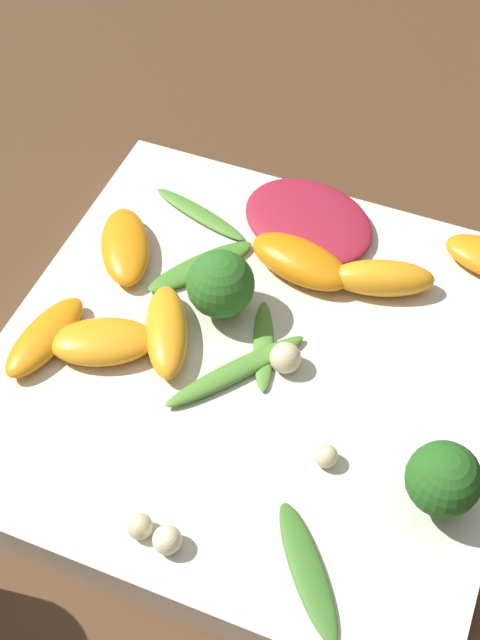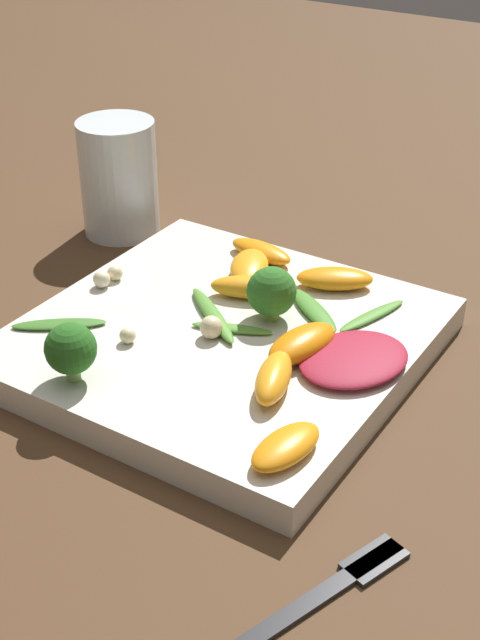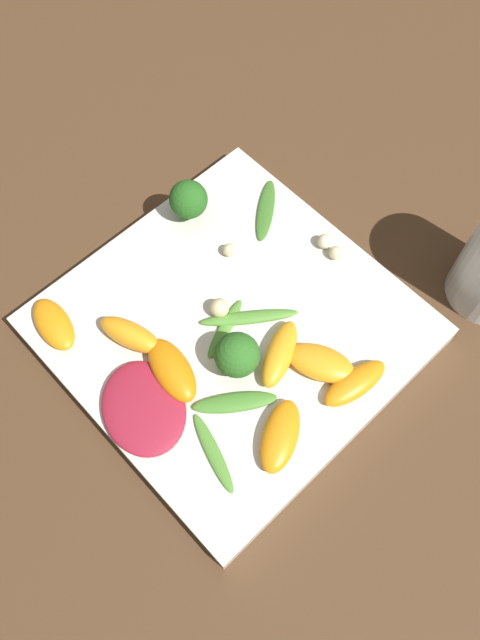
{
  "view_description": "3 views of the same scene",
  "coord_description": "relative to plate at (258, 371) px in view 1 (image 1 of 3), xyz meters",
  "views": [
    {
      "loc": [
        0.1,
        -0.28,
        0.44
      ],
      "look_at": [
        -0.02,
        0.01,
        0.04
      ],
      "focal_mm": 50.0,
      "sensor_mm": 36.0,
      "label": 1
    },
    {
      "loc": [
        0.5,
        0.33,
        0.4
      ],
      "look_at": [
        0.0,
        0.02,
        0.04
      ],
      "focal_mm": 50.0,
      "sensor_mm": 36.0,
      "label": 2
    },
    {
      "loc": [
        -0.18,
        0.16,
        0.54
      ],
      "look_at": [
        -0.01,
        -0.0,
        0.04
      ],
      "focal_mm": 35.0,
      "sensor_mm": 36.0,
      "label": 3
    }
  ],
  "objects": [
    {
      "name": "radicchio_leaf_0",
      "position": [
        -0.01,
        0.11,
        0.02
      ],
      "size": [
        0.11,
        0.1,
        0.01
      ],
      "color": "maroon",
      "rests_on": "plate"
    },
    {
      "name": "orange_segment_6",
      "position": [
        -0.0,
        0.07,
        0.02
      ],
      "size": [
        0.07,
        0.04,
        0.02
      ],
      "color": "orange",
      "rests_on": "plate"
    },
    {
      "name": "plate",
      "position": [
        0.0,
        0.0,
        0.0
      ],
      "size": [
        0.29,
        0.29,
        0.03
      ],
      "color": "silver",
      "rests_on": "ground_plane"
    },
    {
      "name": "orange_segment_2",
      "position": [
        -0.12,
        -0.04,
        0.02
      ],
      "size": [
        0.03,
        0.07,
        0.01
      ],
      "color": "orange",
      "rests_on": "plate"
    },
    {
      "name": "orange_segment_3",
      "position": [
        -0.11,
        0.04,
        0.02
      ],
      "size": [
        0.06,
        0.07,
        0.02
      ],
      "color": "orange",
      "rests_on": "plate"
    },
    {
      "name": "broccoli_floret_0",
      "position": [
        0.12,
        -0.05,
        0.04
      ],
      "size": [
        0.04,
        0.04,
        0.05
      ],
      "color": "#84AD5B",
      "rests_on": "plate"
    },
    {
      "name": "arugula_sprig_4",
      "position": [
        -0.08,
        0.09,
        0.01
      ],
      "size": [
        0.07,
        0.03,
        0.0
      ],
      "color": "#518E33",
      "rests_on": "plate"
    },
    {
      "name": "arugula_sprig_1",
      "position": [
        -0.01,
        -0.01,
        0.02
      ],
      "size": [
        0.06,
        0.08,
        0.01
      ],
      "color": "#518E33",
      "rests_on": "plate"
    },
    {
      "name": "arugula_sprig_3",
      "position": [
        -0.06,
        0.05,
        0.02
      ],
      "size": [
        0.06,
        0.07,
        0.01
      ],
      "color": "#47842D",
      "rests_on": "plate"
    },
    {
      "name": "ground_plane",
      "position": [
        0.0,
        0.0,
        -0.01
      ],
      "size": [
        2.4,
        2.4,
        0.0
      ],
      "primitive_type": "plane",
      "color": "#4C331E"
    },
    {
      "name": "arugula_sprig_0",
      "position": [
        -0.0,
        0.01,
        0.02
      ],
      "size": [
        0.03,
        0.06,
        0.0
      ],
      "color": "#518E33",
      "rests_on": "plate"
    },
    {
      "name": "macadamia_nut_2",
      "position": [
        -0.0,
        -0.12,
        0.02
      ],
      "size": [
        0.01,
        0.01,
        0.01
      ],
      "color": "beige",
      "rests_on": "plate"
    },
    {
      "name": "orange_segment_0",
      "position": [
        -0.05,
        -0.01,
        0.02
      ],
      "size": [
        0.05,
        0.07,
        0.02
      ],
      "color": "orange",
      "rests_on": "plate"
    },
    {
      "name": "macadamia_nut_3",
      "position": [
        0.02,
        -0.0,
        0.02
      ],
      "size": [
        0.02,
        0.02,
        0.02
      ],
      "color": "beige",
      "rests_on": "plate"
    },
    {
      "name": "broccoli_floret_1",
      "position": [
        -0.03,
        0.02,
        0.04
      ],
      "size": [
        0.04,
        0.04,
        0.04
      ],
      "color": "#7A9E51",
      "rests_on": "plate"
    },
    {
      "name": "orange_segment_4",
      "position": [
        0.05,
        0.08,
        0.02
      ],
      "size": [
        0.07,
        0.04,
        0.02
      ],
      "color": "orange",
      "rests_on": "plate"
    },
    {
      "name": "macadamia_nut_0",
      "position": [
        -0.02,
        -0.12,
        0.02
      ],
      "size": [
        0.01,
        0.01,
        0.01
      ],
      "color": "beige",
      "rests_on": "plate"
    },
    {
      "name": "arugula_sprig_2",
      "position": [
        0.07,
        -0.11,
        0.01
      ],
      "size": [
        0.06,
        0.07,
        0.0
      ],
      "color": "#3D7528",
      "rests_on": "plate"
    },
    {
      "name": "macadamia_nut_1",
      "position": [
        0.06,
        -0.05,
        0.02
      ],
      "size": [
        0.01,
        0.01,
        0.01
      ],
      "color": "beige",
      "rests_on": "plate"
    },
    {
      "name": "orange_segment_1",
      "position": [
        -0.08,
        -0.03,
        0.02
      ],
      "size": [
        0.07,
        0.06,
        0.02
      ],
      "color": "orange",
      "rests_on": "plate"
    }
  ]
}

